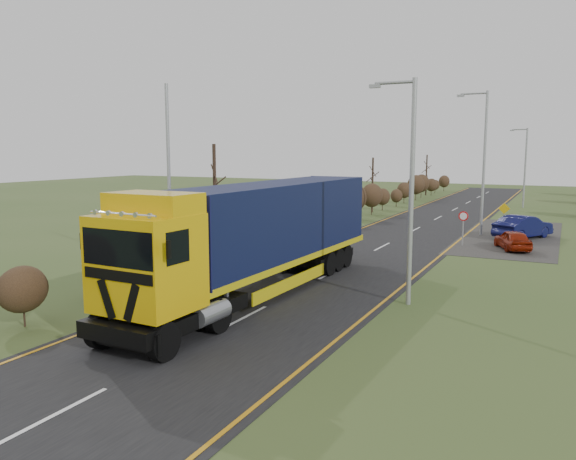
# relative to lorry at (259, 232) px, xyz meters

# --- Properties ---
(ground) EXTENTS (160.00, 160.00, 0.00)m
(ground) POSITION_rel_lorry_xyz_m (1.07, 1.02, -2.56)
(ground) COLOR #394F22
(ground) RESTS_ON ground
(road) EXTENTS (8.00, 120.00, 0.02)m
(road) POSITION_rel_lorry_xyz_m (1.07, 11.02, -2.55)
(road) COLOR black
(road) RESTS_ON ground
(layby) EXTENTS (6.00, 18.00, 0.02)m
(layby) POSITION_rel_lorry_xyz_m (7.57, 21.02, -2.55)
(layby) COLOR #2D2B28
(layby) RESTS_ON ground
(lane_markings) EXTENTS (7.52, 116.00, 0.01)m
(lane_markings) POSITION_rel_lorry_xyz_m (1.07, 10.71, -2.53)
(lane_markings) COLOR #C68512
(lane_markings) RESTS_ON road
(hedgerow) EXTENTS (2.24, 102.04, 6.05)m
(hedgerow) POSITION_rel_lorry_xyz_m (-4.93, 8.91, -0.95)
(hedgerow) COLOR black
(hedgerow) RESTS_ON ground
(lorry) EXTENTS (3.15, 16.29, 4.52)m
(lorry) POSITION_rel_lorry_xyz_m (0.00, 0.00, 0.00)
(lorry) COLOR black
(lorry) RESTS_ON ground
(car_red_hatchback) EXTENTS (2.56, 3.66, 1.16)m
(car_red_hatchback) POSITION_rel_lorry_xyz_m (8.11, 15.47, -1.99)
(car_red_hatchback) COLOR maroon
(car_red_hatchback) RESTS_ON ground
(car_blue_sedan) EXTENTS (3.60, 4.84, 1.52)m
(car_blue_sedan) POSITION_rel_lorry_xyz_m (8.32, 20.32, -1.80)
(car_blue_sedan) COLOR #0B0D3D
(car_blue_sedan) RESTS_ON ground
(streetlight_near) EXTENTS (1.77, 0.18, 8.29)m
(streetlight_near) POSITION_rel_lorry_xyz_m (5.57, 1.30, 1.98)
(streetlight_near) COLOR #9C9FA2
(streetlight_near) RESTS_ON ground
(streetlight_mid) EXTENTS (2.04, 0.19, 9.62)m
(streetlight_mid) POSITION_rel_lorry_xyz_m (5.54, 20.59, 2.75)
(streetlight_mid) COLOR #9C9FA2
(streetlight_mid) RESTS_ON ground
(streetlight_far) EXTENTS (1.69, 0.18, 7.90)m
(streetlight_far) POSITION_rel_lorry_xyz_m (6.78, 41.77, 1.76)
(streetlight_far) COLOR #9C9FA2
(streetlight_far) RESTS_ON ground
(left_pole) EXTENTS (0.16, 0.16, 8.72)m
(left_pole) POSITION_rel_lorry_xyz_m (-5.72, 1.71, 1.80)
(left_pole) COLOR #9C9FA2
(left_pole) RESTS_ON ground
(speed_sign) EXTENTS (0.58, 0.10, 2.09)m
(speed_sign) POSITION_rel_lorry_xyz_m (5.27, 15.66, -1.13)
(speed_sign) COLOR #9C9FA2
(speed_sign) RESTS_ON ground
(warning_board) EXTENTS (0.78, 0.11, 2.05)m
(warning_board) POSITION_rel_lorry_xyz_m (6.87, 22.99, -1.30)
(warning_board) COLOR #9C9FA2
(warning_board) RESTS_ON ground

